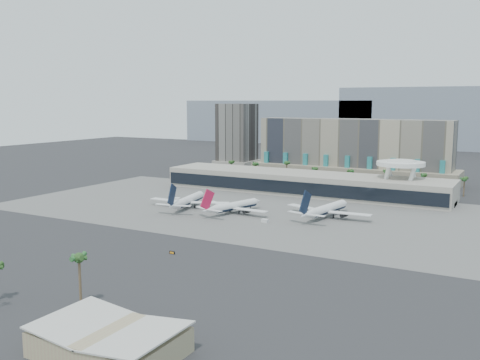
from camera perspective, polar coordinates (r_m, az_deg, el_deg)
The scene contains 16 objects.
ground at distance 222.77m, azimuth -4.19°, elevation -5.59°, with size 900.00×900.00×0.00m, color #232326.
apron_pad at distance 269.32m, azimuth 2.23°, elevation -3.12°, with size 260.00×130.00×0.06m, color #5B5B59.
mountain_ridge at distance 657.52m, azimuth 21.13°, elevation 5.73°, with size 680.00×60.00×70.00m.
hotel at distance 373.26m, azimuth 11.92°, elevation 2.52°, with size 140.00×30.00×42.00m.
office_tower at distance 437.68m, azimuth -0.32°, elevation 4.34°, with size 30.00×30.00×52.00m.
terminal at distance 317.41m, azimuth 6.70°, elevation -0.23°, with size 170.00×32.50×14.50m.
saucer_structure at distance 305.56m, azimuth 16.77°, elevation 1.39°, with size 26.00×26.00×21.89m.
palm_row at distance 347.07m, azimuth 9.98°, elevation 1.10°, with size 157.80×2.80×13.10m.
hangar_right at distance 122.32m, azimuth -13.74°, elevation -16.37°, with size 30.55×20.60×6.89m.
airliner_left at distance 273.24m, azimuth -5.59°, elevation -2.17°, with size 42.55×44.20×15.40m.
airliner_centre at distance 259.28m, azimuth -0.71°, elevation -2.78°, with size 38.05×39.44×13.95m.
airliner_right at distance 252.66m, azimuth 9.15°, elevation -3.09°, with size 43.19×44.77×15.53m.
service_vehicle_a at distance 289.81m, azimuth -6.92°, elevation -2.12°, with size 4.90×2.40×2.40m, color white.
service_vehicle_b at distance 239.75m, azimuth 2.67°, elevation -4.38°, with size 3.13×1.79×1.61m, color silver.
taxiway_sign at distance 192.86m, azimuth -7.25°, elevation -7.69°, with size 2.30×0.39×1.05m.
near_palm_b at distance 148.59m, azimuth -16.78°, elevation -8.50°, with size 6.00×6.00×14.32m.
Camera 1 is at (118.58, -180.80, 53.63)m, focal length 40.00 mm.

